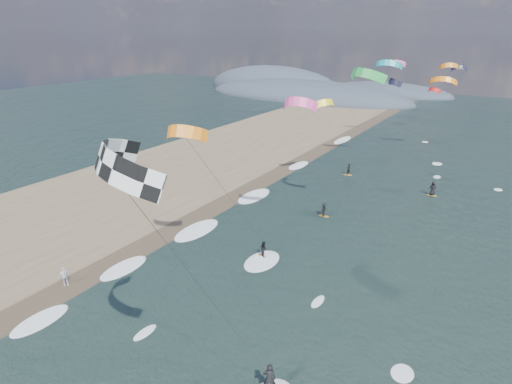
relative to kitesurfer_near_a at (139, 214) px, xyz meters
The scene contains 10 objects.
ground 13.26m from the kitesurfer_near_a, 131.76° to the left, with size 260.00×260.00×0.00m, color black.
sand_strip 33.13m from the kitesurfer_near_a, 153.16° to the left, with size 26.00×240.00×0.00m, color brown.
wet_sand_strip 24.11m from the kitesurfer_near_a, 138.08° to the left, with size 3.00×240.00×0.00m, color #382D23.
coastal_hills 122.38m from the kitesurfer_near_a, 113.38° to the left, with size 80.00×41.00×15.00m.
kitesurfer_near_a is the anchor object (origin of this frame).
kitesurfer_near_b 16.16m from the kitesurfer_near_a, 117.52° to the left, with size 6.83×8.47×13.27m.
far_kitesurfers 38.78m from the kitesurfer_near_a, 91.53° to the left, with size 12.59×15.52×1.80m.
bg_kite_field 56.32m from the kitesurfer_near_a, 93.27° to the left, with size 12.45×74.93×9.72m.
shoreline_surf 26.47m from the kitesurfer_near_a, 127.45° to the left, with size 2.40×79.40×0.11m.
beach_walker 20.43m from the kitesurfer_near_a, 160.49° to the left, with size 0.94×0.39×1.60m, color silver.
Camera 1 is at (15.96, -14.74, 19.23)m, focal length 30.00 mm.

